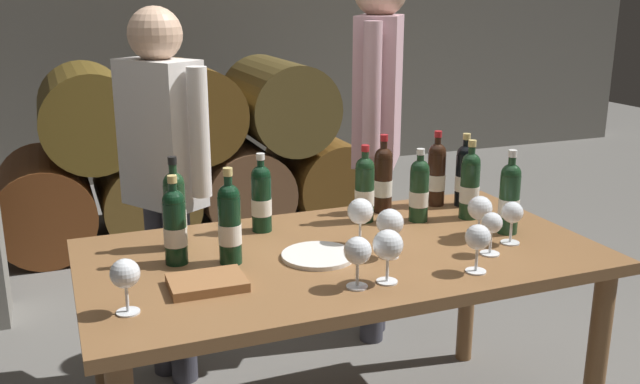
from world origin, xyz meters
The scene contains 27 objects.
cellar_back_wall centered at (0.00, 4.20, 1.40)m, with size 10.00×0.24×2.80m, color slate.
barrel_stack centered at (0.00, 2.60, 0.53)m, with size 2.49×0.90×1.15m.
dining_table centered at (0.00, 0.00, 0.67)m, with size 1.70×0.90×0.76m.
wine_bottle_0 centered at (-0.19, 0.29, 0.88)m, with size 0.07×0.07×0.29m.
wine_bottle_1 centered at (0.59, 0.15, 0.89)m, with size 0.07×0.07×0.30m.
wine_bottle_2 centered at (0.62, -0.05, 0.89)m, with size 0.07×0.07×0.30m.
wine_bottle_3 centered at (0.32, 0.34, 0.89)m, with size 0.07×0.07×0.31m.
wine_bottle_4 centered at (0.39, 0.19, 0.88)m, with size 0.07×0.07×0.28m.
wine_bottle_5 centered at (-0.53, 0.09, 0.89)m, with size 0.07×0.07×0.29m.
wine_bottle_6 centered at (-0.51, 0.23, 0.89)m, with size 0.07×0.07×0.31m.
wine_bottle_7 centered at (0.66, 0.30, 0.89)m, with size 0.07×0.07×0.29m.
wine_bottle_8 centered at (0.20, 0.26, 0.89)m, with size 0.07×0.07×0.29m.
wine_bottle_9 centered at (-0.37, 0.03, 0.89)m, with size 0.07×0.07×0.31m.
wine_bottle_10 centered at (0.56, 0.34, 0.89)m, with size 0.07×0.07×0.30m.
wine_glass_0 centered at (0.48, -0.08, 0.87)m, with size 0.08×0.08×0.16m.
wine_glass_1 centered at (0.44, -0.21, 0.86)m, with size 0.07×0.07×0.14m.
wine_glass_2 centered at (-0.08, -0.29, 0.87)m, with size 0.08×0.08×0.16m.
wine_glass_3 centered at (-0.72, -0.22, 0.87)m, with size 0.08×0.08×0.15m.
wine_glass_4 centered at (0.08, 0.04, 0.87)m, with size 0.09×0.09×0.16m.
wine_glass_5 centered at (0.56, -0.15, 0.87)m, with size 0.07×0.07×0.15m.
wine_glass_6 centered at (0.02, -0.29, 0.88)m, with size 0.09×0.09×0.16m.
wine_glass_7 centered at (0.12, -0.11, 0.87)m, with size 0.09×0.09×0.16m.
wine_glass_8 centered at (0.31, -0.32, 0.87)m, with size 0.08×0.08×0.15m.
tasting_notebook centered at (-0.49, -0.13, 0.77)m, with size 0.22×0.16×0.03m, color #936038.
serving_plate centered at (-0.10, -0.03, 0.77)m, with size 0.24×0.24×0.01m, color white.
sommelier_presenting centered at (0.49, 0.75, 1.04)m, with size 0.33×0.43×1.72m.
taster_seated_left centered at (-0.46, 0.72, 0.92)m, with size 0.32×0.43×1.54m.
Camera 1 is at (-0.87, -2.01, 1.59)m, focal length 39.40 mm.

